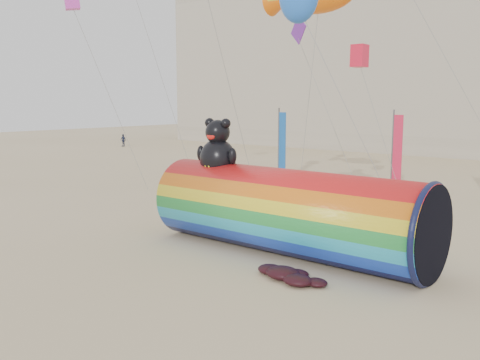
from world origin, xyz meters
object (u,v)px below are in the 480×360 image
Objects in this scene: windsock_assembly at (287,209)px; fabric_bundle at (289,275)px; hotel_building at (398,61)px; kite_handler at (331,243)px.

windsock_assembly is 3.42m from fabric_bundle.
windsock_assembly reaches higher than fabric_bundle.
hotel_building is 51.96m from fabric_bundle.
kite_handler reaches higher than fabric_bundle.
windsock_assembly reaches higher than kite_handler.
hotel_building reaches higher than fabric_bundle.
kite_handler is at bearing -7.76° from windsock_assembly.
windsock_assembly is at bearing -71.05° from hotel_building.
kite_handler is at bearing -68.88° from hotel_building.
kite_handler is (2.06, -0.28, -0.89)m from windsock_assembly.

